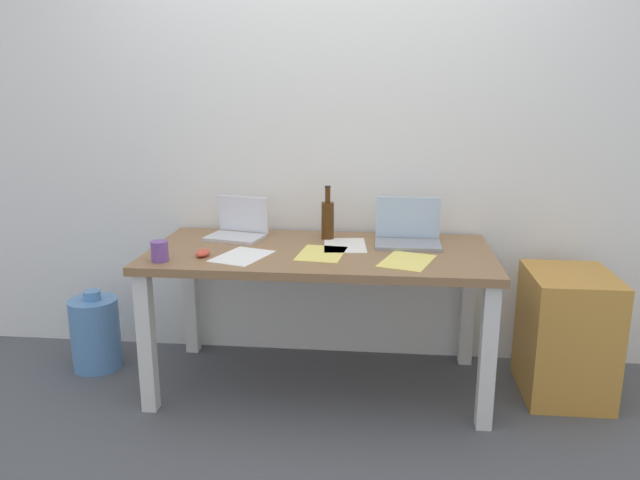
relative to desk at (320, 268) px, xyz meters
name	(u,v)px	position (x,y,z in m)	size (l,w,h in m)	color
ground_plane	(320,384)	(0.00, 0.00, -0.63)	(8.00, 8.00, 0.00)	#515459
back_wall	(329,127)	(0.00, 0.46, 0.67)	(5.20, 0.08, 2.60)	white
desk	(320,268)	(0.00, 0.00, 0.00)	(1.69, 0.80, 0.73)	olive
laptop_left	(238,229)	(-0.46, 0.20, 0.14)	(0.33, 0.27, 0.21)	silver
laptop_right	(408,234)	(0.43, 0.15, 0.15)	(0.33, 0.22, 0.24)	gray
beer_bottle	(328,219)	(0.02, 0.22, 0.20)	(0.07, 0.07, 0.28)	#47280F
computer_mouse	(203,253)	(-0.54, -0.18, 0.11)	(0.06, 0.10, 0.03)	#D84C38
coffee_mug	(160,251)	(-0.72, -0.28, 0.14)	(0.08, 0.08, 0.10)	#724799
paper_sheet_near_back	(345,245)	(0.12, 0.10, 0.09)	(0.21, 0.30, 0.00)	white
paper_sheet_center	(321,254)	(0.01, -0.07, 0.09)	(0.21, 0.30, 0.00)	#F4E06B
paper_sheet_front_right	(407,261)	(0.42, -0.16, 0.09)	(0.21, 0.30, 0.00)	#F4E06B
paper_sheet_front_left	(242,256)	(-0.36, -0.16, 0.09)	(0.21, 0.30, 0.00)	white
water_cooler_jug	(96,333)	(-1.25, 0.07, -0.43)	(0.26, 0.26, 0.44)	#598CC6
filing_cabinet	(566,335)	(1.23, 0.03, -0.32)	(0.40, 0.48, 0.63)	#C68938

